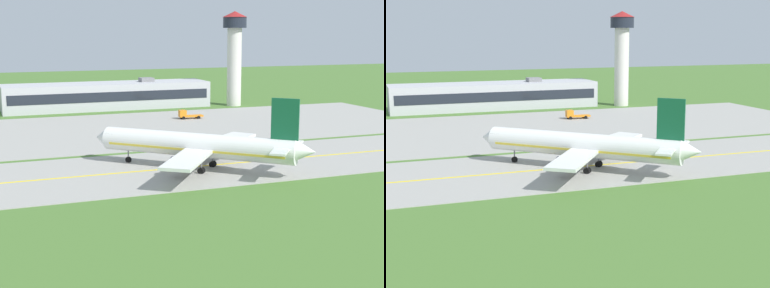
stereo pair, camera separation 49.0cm
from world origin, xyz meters
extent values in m
plane|color=#47702D|center=(0.00, 0.00, 0.00)|extent=(500.00, 500.00, 0.00)
cube|color=#9E9B93|center=(0.00, 0.00, 0.05)|extent=(240.00, 28.00, 0.10)
cube|color=#9E9B93|center=(10.00, 42.00, 0.05)|extent=(140.00, 52.00, 0.10)
cube|color=yellow|center=(0.00, 0.00, 0.11)|extent=(220.00, 0.60, 0.01)
cylinder|color=white|center=(2.84, -1.69, 4.20)|extent=(27.34, 26.39, 4.00)
cone|color=white|center=(-10.31, 10.89, 4.20)|extent=(4.51, 4.54, 3.80)
cone|color=white|center=(16.14, -14.40, 4.60)|extent=(4.66, 4.67, 3.40)
cube|color=gold|center=(2.84, -1.69, 3.70)|extent=(25.43, 24.57, 0.36)
cube|color=#1E232D|center=(-8.72, 9.37, 4.90)|extent=(3.65, 3.70, 0.70)
cube|color=white|center=(-1.44, -9.35, 3.70)|extent=(12.65, 14.98, 0.50)
cylinder|color=#47474C|center=(-1.51, -6.52, 2.30)|extent=(4.05, 4.01, 2.30)
cylinder|color=black|center=(-2.66, -5.42, 2.30)|extent=(1.63, 1.69, 2.10)
cube|color=white|center=(10.31, 2.94, 3.70)|extent=(14.75, 13.06, 0.50)
cylinder|color=#47474C|center=(7.48, 2.87, 2.30)|extent=(4.05, 4.01, 2.30)
cylinder|color=black|center=(6.32, 3.98, 2.30)|extent=(1.63, 1.69, 2.10)
cube|color=#145938|center=(13.68, -12.05, 9.45)|extent=(3.46, 3.33, 6.50)
cube|color=white|center=(11.61, -14.50, 5.00)|extent=(5.57, 6.21, 0.30)
cube|color=white|center=(16.04, -9.88, 5.00)|extent=(6.13, 5.71, 0.30)
cylinder|color=slate|center=(-6.55, 7.30, 1.38)|extent=(0.24, 0.24, 1.65)
cylinder|color=black|center=(-6.55, 7.30, 0.55)|extent=(1.04, 1.01, 1.10)
cylinder|color=slate|center=(2.49, -4.95, 1.38)|extent=(0.24, 0.24, 1.65)
cylinder|color=black|center=(2.30, -5.15, 0.55)|extent=(1.04, 1.01, 1.10)
cylinder|color=black|center=(2.68, -4.75, 0.55)|extent=(1.04, 1.01, 1.10)
cylinder|color=slate|center=(6.08, -1.19, 1.38)|extent=(0.24, 0.24, 1.65)
cylinder|color=black|center=(5.89, -1.39, 0.55)|extent=(1.04, 1.01, 1.10)
cylinder|color=black|center=(6.27, -0.99, 0.55)|extent=(1.04, 1.01, 1.10)
cube|color=orange|center=(19.78, 52.41, 1.50)|extent=(1.94, 2.13, 1.80)
cube|color=#1E232D|center=(19.02, 52.46, 1.81)|extent=(0.26, 1.84, 0.81)
cube|color=orange|center=(22.97, 52.17, 0.80)|extent=(4.74, 2.44, 0.40)
cylinder|color=orange|center=(19.78, 52.41, 2.50)|extent=(0.20, 0.20, 0.18)
cylinder|color=black|center=(19.71, 51.41, 0.45)|extent=(0.92, 0.37, 0.90)
cylinder|color=black|center=(19.86, 53.40, 0.45)|extent=(0.92, 0.37, 0.90)
cylinder|color=black|center=(23.81, 51.05, 0.45)|extent=(0.92, 0.37, 0.90)
cylinder|color=black|center=(23.97, 53.15, 0.45)|extent=(0.92, 0.37, 0.90)
cube|color=#B2B2B7|center=(6.14, 80.95, 3.83)|extent=(60.94, 13.64, 7.66)
cube|color=#1E232D|center=(6.14, 74.08, 4.21)|extent=(58.50, 0.10, 2.76)
cube|color=slate|center=(18.33, 80.95, 8.26)|extent=(4.00, 4.00, 1.20)
cylinder|color=silver|center=(44.42, 73.87, 11.87)|extent=(4.40, 4.40, 23.73)
cylinder|color=#1E232D|center=(44.42, 73.87, 25.33)|extent=(7.20, 7.20, 3.20)
cone|color=maroon|center=(44.42, 73.87, 27.83)|extent=(7.60, 7.60, 1.80)
camera|label=1|loc=(-31.63, -91.26, 23.03)|focal=54.82mm
camera|label=2|loc=(-31.17, -91.43, 23.03)|focal=54.82mm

